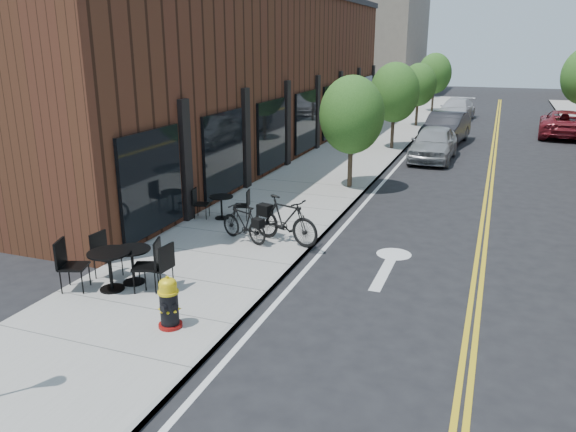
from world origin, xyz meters
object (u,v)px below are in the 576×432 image
at_px(bistro_set_b, 110,265).
at_px(parked_car_c, 456,109).
at_px(bicycle_right, 285,220).
at_px(fire_hydrant, 169,303).
at_px(bistro_set_c, 221,204).
at_px(bicycle_left, 244,223).
at_px(parked_car_far, 564,123).
at_px(parked_car_a, 433,143).
at_px(bistro_set_a, 132,261).
at_px(parked_car_b, 446,128).

xyz_separation_m(bistro_set_b, parked_car_c, (4.35, 30.39, 0.03)).
bearing_deg(bicycle_right, fire_hydrant, -167.56).
bearing_deg(bistro_set_c, bicycle_left, -60.21).
relative_size(bicycle_left, parked_car_far, 0.30).
relative_size(parked_car_a, parked_car_c, 0.92).
bearing_deg(bicycle_left, bistro_set_a, 3.74).
bearing_deg(bistro_set_c, parked_car_c, 66.82).
relative_size(fire_hydrant, bistro_set_a, 0.52).
height_order(bistro_set_c, parked_car_b, parked_car_b).
bearing_deg(bicycle_left, parked_car_far, 179.61).
bearing_deg(bistro_set_c, bistro_set_a, -99.30).
bearing_deg(parked_car_a, bistro_set_a, -103.58).
bearing_deg(parked_car_c, parked_car_b, -82.37).
distance_m(bicycle_left, bistro_set_b, 3.86).
distance_m(fire_hydrant, bistro_set_c, 6.41).
distance_m(parked_car_c, parked_car_far, 7.89).
xyz_separation_m(bicycle_right, parked_car_far, (8.07, 21.45, 0.01)).
bearing_deg(parked_car_a, bicycle_left, -102.67).
bearing_deg(parked_car_far, fire_hydrant, 75.60).
bearing_deg(parked_car_c, bicycle_right, -88.18).
xyz_separation_m(fire_hydrant, bistro_set_c, (-2.06, 6.07, -0.03)).
bearing_deg(bistro_set_c, parked_car_b, 60.11).
xyz_separation_m(parked_car_a, parked_car_b, (0.09, 4.41, 0.04)).
relative_size(bicycle_right, parked_car_c, 0.42).
distance_m(bistro_set_b, parked_car_far, 27.37).
height_order(bistro_set_b, parked_car_a, parked_car_a).
relative_size(bicycle_left, bistro_set_a, 0.85).
xyz_separation_m(parked_car_b, parked_car_far, (5.80, 4.56, -0.06)).
relative_size(bistro_set_c, parked_car_a, 0.37).
height_order(bistro_set_c, parked_car_c, parked_car_c).
height_order(bistro_set_b, bistro_set_c, bistro_set_b).
bearing_deg(parked_car_c, bistro_set_b, -91.93).
bearing_deg(parked_car_c, bistro_set_a, -91.65).
bearing_deg(fire_hydrant, bicycle_right, 107.64).
xyz_separation_m(fire_hydrant, bicycle_left, (-0.67, 4.57, 0.01)).
height_order(fire_hydrant, bicycle_right, bicycle_right).
bearing_deg(bicycle_left, parked_car_a, -171.80).
distance_m(parked_car_a, parked_car_c, 14.05).
relative_size(bicycle_right, bistro_set_b, 0.98).
height_order(fire_hydrant, parked_car_far, parked_car_far).
bearing_deg(parked_car_a, bistro_set_b, -103.89).
bearing_deg(bistro_set_a, bicycle_left, 76.77).
height_order(bicycle_right, bistro_set_c, bicycle_right).
bearing_deg(bistro_set_a, parked_car_c, 87.54).
relative_size(bistro_set_a, parked_car_far, 0.36).
xyz_separation_m(bistro_set_b, parked_car_b, (4.59, 20.76, 0.13)).
bearing_deg(bistro_set_a, fire_hydrant, -33.10).
distance_m(bistro_set_a, bistro_set_c, 4.69).
distance_m(bicycle_right, bistro_set_c, 2.73).
relative_size(bistro_set_b, parked_car_a, 0.46).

